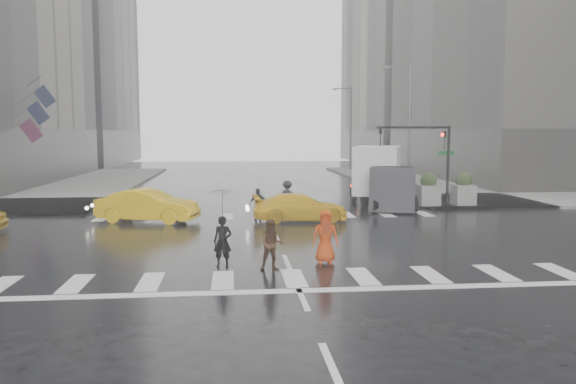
{
  "coord_description": "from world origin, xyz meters",
  "views": [
    {
      "loc": [
        -1.72,
        -21.48,
        4.11
      ],
      "look_at": [
        0.64,
        2.0,
        1.61
      ],
      "focal_mm": 35.0,
      "sensor_mm": 36.0,
      "label": 1
    }
  ],
  "objects": [
    {
      "name": "taxi_mid",
      "position": [
        -5.6,
        4.71,
        0.76
      ],
      "size": [
        4.86,
        2.75,
        1.52
      ],
      "primitive_type": "imported",
      "rotation": [
        0.0,
        0.0,
        1.31
      ],
      "color": "yellow",
      "rests_on": "ground"
    },
    {
      "name": "planter_west",
      "position": [
        7.0,
        8.2,
        0.98
      ],
      "size": [
        1.1,
        1.1,
        1.8
      ],
      "color": "slate",
      "rests_on": "ground"
    },
    {
      "name": "box_truck",
      "position": [
        6.58,
        9.01,
        1.78
      ],
      "size": [
        2.36,
        6.3,
        3.34
      ],
      "rotation": [
        0.0,
        0.0,
        -0.34
      ],
      "color": "white",
      "rests_on": "ground"
    },
    {
      "name": "ground",
      "position": [
        0.0,
        0.0,
        0.0
      ],
      "size": [
        120.0,
        120.0,
        0.0
      ],
      "primitive_type": "plane",
      "color": "black",
      "rests_on": "ground"
    },
    {
      "name": "building_nw_far",
      "position": [
        -29.0,
        56.0,
        20.19
      ],
      "size": [
        26.05,
        26.05,
        44.0
      ],
      "color": "slate",
      "rests_on": "ground"
    },
    {
      "name": "pedestrian_orange",
      "position": [
        1.2,
        -4.23,
        0.85
      ],
      "size": [
        0.88,
        0.63,
        1.69
      ],
      "rotation": [
        0.0,
        0.0,
        -0.11
      ],
      "color": "#CA3B0E",
      "rests_on": "ground"
    },
    {
      "name": "taxi_rear",
      "position": [
        1.44,
        4.32,
        0.64
      ],
      "size": [
        3.99,
        1.96,
        1.29
      ],
      "primitive_type": "imported",
      "rotation": [
        0.0,
        0.0,
        1.61
      ],
      "color": "yellow",
      "rests_on": "ground"
    },
    {
      "name": "pedestrian_far_a",
      "position": [
        -0.48,
        5.0,
        0.74
      ],
      "size": [
        0.95,
        0.67,
        1.48
      ],
      "primitive_type": "imported",
      "rotation": [
        0.0,
        0.0,
        3.32
      ],
      "color": "black",
      "rests_on": "ground"
    },
    {
      "name": "street_lamp_near",
      "position": [
        10.87,
        18.0,
        4.95
      ],
      "size": [
        2.15,
        0.22,
        9.0
      ],
      "color": "#59595B",
      "rests_on": "ground"
    },
    {
      "name": "building_ne_far",
      "position": [
        29.0,
        56.0,
        16.27
      ],
      "size": [
        26.05,
        26.05,
        36.0
      ],
      "color": "gray",
      "rests_on": "ground"
    },
    {
      "name": "planter_east",
      "position": [
        11.0,
        8.2,
        0.98
      ],
      "size": [
        1.1,
        1.1,
        1.8
      ],
      "color": "slate",
      "rests_on": "ground"
    },
    {
      "name": "pedestrian_brown",
      "position": [
        -0.55,
        -4.95,
        0.76
      ],
      "size": [
        0.74,
        0.58,
        1.53
      ],
      "primitive_type": "imported",
      "rotation": [
        0.0,
        0.0,
        -0.0
      ],
      "color": "#402717",
      "rests_on": "ground"
    },
    {
      "name": "road_markings",
      "position": [
        0.0,
        0.0,
        0.01
      ],
      "size": [
        18.0,
        48.0,
        0.01
      ],
      "primitive_type": null,
      "color": "silver",
      "rests_on": "ground"
    },
    {
      "name": "sidewalk_ne",
      "position": [
        19.5,
        17.5,
        0.07
      ],
      "size": [
        35.0,
        35.0,
        0.15
      ],
      "primitive_type": "cube",
      "color": "slate",
      "rests_on": "ground"
    },
    {
      "name": "pedestrian_black",
      "position": [
        -2.02,
        -4.44,
        1.64
      ],
      "size": [
        1.15,
        1.16,
        2.43
      ],
      "rotation": [
        0.0,
        0.0,
        -0.22
      ],
      "color": "black",
      "rests_on": "ground"
    },
    {
      "name": "street_lamp_far",
      "position": [
        10.87,
        38.0,
        4.95
      ],
      "size": [
        2.15,
        0.22,
        9.0
      ],
      "color": "#59595B",
      "rests_on": "ground"
    },
    {
      "name": "flag_cluster",
      "position": [
        -15.08,
        18.5,
        5.64
      ],
      "size": [
        2.87,
        3.06,
        4.69
      ],
      "color": "#59595B",
      "rests_on": "ground"
    },
    {
      "name": "traffic_signal_pole",
      "position": [
        9.01,
        8.01,
        3.22
      ],
      "size": [
        4.45,
        0.42,
        4.5
      ],
      "color": "black",
      "rests_on": "ground"
    },
    {
      "name": "pedestrian_far_b",
      "position": [
        1.16,
        7.59,
        0.81
      ],
      "size": [
        1.17,
        0.87,
        1.62
      ],
      "primitive_type": "imported",
      "rotation": [
        0.0,
        0.0,
        2.83
      ],
      "color": "black",
      "rests_on": "ground"
    },
    {
      "name": "planter_mid",
      "position": [
        9.0,
        8.2,
        0.98
      ],
      "size": [
        1.1,
        1.1,
        1.8
      ],
      "color": "slate",
      "rests_on": "ground"
    }
  ]
}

